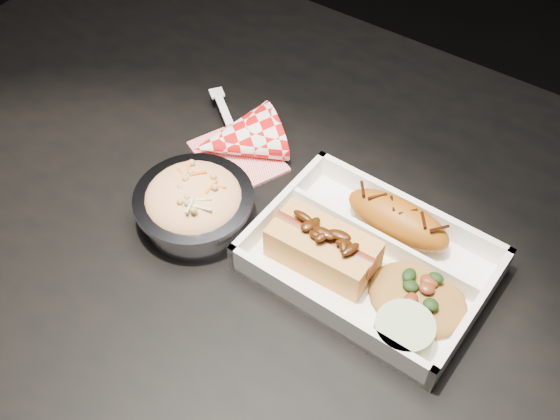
% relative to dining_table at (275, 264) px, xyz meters
% --- Properties ---
extents(dining_table, '(1.20, 0.80, 0.75)m').
position_rel_dining_table_xyz_m(dining_table, '(0.00, 0.00, 0.00)').
color(dining_table, black).
rests_on(dining_table, ground).
extents(food_tray, '(0.26, 0.19, 0.04)m').
position_rel_dining_table_xyz_m(food_tray, '(0.13, 0.00, 0.10)').
color(food_tray, white).
rests_on(food_tray, dining_table).
extents(fried_pastry, '(0.13, 0.06, 0.04)m').
position_rel_dining_table_xyz_m(fried_pastry, '(0.13, 0.06, 0.12)').
color(fried_pastry, '#9D530F').
rests_on(fried_pastry, food_tray).
extents(hotdog, '(0.12, 0.06, 0.06)m').
position_rel_dining_table_xyz_m(hotdog, '(0.08, -0.02, 0.12)').
color(hotdog, '#D59549').
rests_on(hotdog, food_tray).
extents(fried_rice_mound, '(0.11, 0.09, 0.03)m').
position_rel_dining_table_xyz_m(fried_rice_mound, '(0.19, -0.01, 0.11)').
color(fried_rice_mound, '#A36E2F').
rests_on(fried_rice_mound, food_tray).
extents(cupcake_liner, '(0.06, 0.06, 0.03)m').
position_rel_dining_table_xyz_m(cupcake_liner, '(0.20, -0.06, 0.11)').
color(cupcake_liner, '#A5BA8C').
rests_on(cupcake_liner, food_tray).
extents(foil_coleslaw_cup, '(0.14, 0.14, 0.07)m').
position_rel_dining_table_xyz_m(foil_coleslaw_cup, '(-0.07, -0.05, 0.12)').
color(foil_coleslaw_cup, silver).
rests_on(foil_coleslaw_cup, dining_table).
extents(napkin_fork, '(0.16, 0.15, 0.10)m').
position_rel_dining_table_xyz_m(napkin_fork, '(-0.10, 0.07, 0.11)').
color(napkin_fork, red).
rests_on(napkin_fork, dining_table).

